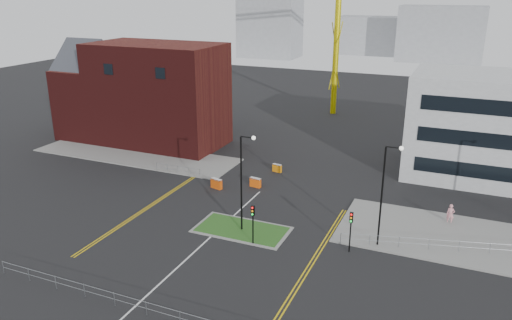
# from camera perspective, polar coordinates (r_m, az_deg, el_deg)

# --- Properties ---
(ground) EXTENTS (200.00, 200.00, 0.00)m
(ground) POSITION_cam_1_polar(r_m,az_deg,el_deg) (41.11, -9.03, -12.10)
(ground) COLOR black
(ground) RESTS_ON ground
(pavement_left) EXTENTS (28.00, 8.00, 0.12)m
(pavement_left) POSITION_cam_1_polar(r_m,az_deg,el_deg) (68.13, -13.57, 0.59)
(pavement_left) COLOR slate
(pavement_left) RESTS_ON ground
(pavement_right) EXTENTS (24.00, 10.00, 0.12)m
(pavement_right) POSITION_cam_1_polar(r_m,az_deg,el_deg) (48.28, 24.02, -8.56)
(pavement_right) COLOR slate
(pavement_right) RESTS_ON ground
(island_kerb) EXTENTS (8.60, 4.60, 0.08)m
(island_kerb) POSITION_cam_1_polar(r_m,az_deg,el_deg) (46.34, -1.63, -7.96)
(island_kerb) COLOR slate
(island_kerb) RESTS_ON ground
(grass_island) EXTENTS (8.00, 4.00, 0.12)m
(grass_island) POSITION_cam_1_polar(r_m,az_deg,el_deg) (46.33, -1.64, -7.94)
(grass_island) COLOR #24531B
(grass_island) RESTS_ON ground
(brick_building) EXTENTS (24.20, 10.07, 14.24)m
(brick_building) POSITION_cam_1_polar(r_m,az_deg,el_deg) (72.78, -13.09, 7.35)
(brick_building) COLOR #411010
(brick_building) RESTS_ON ground
(streetlamp_island) EXTENTS (1.46, 0.36, 9.18)m
(streetlamp_island) POSITION_cam_1_polar(r_m,az_deg,el_deg) (44.06, -1.44, -1.78)
(streetlamp_island) COLOR black
(streetlamp_island) RESTS_ON ground
(streetlamp_right_near) EXTENTS (1.46, 0.36, 9.18)m
(streetlamp_right_near) POSITION_cam_1_polar(r_m,az_deg,el_deg) (42.71, 14.54, -3.13)
(streetlamp_right_near) COLOR black
(streetlamp_right_near) RESTS_ON ground
(traffic_light_island) EXTENTS (0.28, 0.33, 3.65)m
(traffic_light_island) POSITION_cam_1_polar(r_m,az_deg,el_deg) (42.83, -0.36, -6.57)
(traffic_light_island) COLOR black
(traffic_light_island) RESTS_ON ground
(traffic_light_right) EXTENTS (0.28, 0.33, 3.65)m
(traffic_light_right) POSITION_cam_1_polar(r_m,az_deg,el_deg) (42.38, 10.79, -7.24)
(traffic_light_right) COLOR black
(traffic_light_right) RESTS_ON ground
(railing_front) EXTENTS (24.05, 0.05, 1.10)m
(railing_front) POSITION_cam_1_polar(r_m,az_deg,el_deg) (36.62, -14.23, -15.34)
(railing_front) COLOR gray
(railing_front) RESTS_ON ground
(railing_left) EXTENTS (6.05, 0.05, 1.10)m
(railing_left) POSITION_cam_1_polar(r_m,az_deg,el_deg) (59.91, -8.93, -0.99)
(railing_left) COLOR gray
(railing_left) RESTS_ON ground
(railing_right) EXTENTS (19.05, 5.05, 1.10)m
(railing_right) POSITION_cam_1_polar(r_m,az_deg,el_deg) (45.67, 22.23, -8.90)
(railing_right) COLOR gray
(railing_right) RESTS_ON ground
(centre_line) EXTENTS (0.15, 30.00, 0.01)m
(centre_line) POSITION_cam_1_polar(r_m,az_deg,el_deg) (42.56, -7.59, -10.84)
(centre_line) COLOR silver
(centre_line) RESTS_ON ground
(yellow_left_a) EXTENTS (0.12, 24.00, 0.01)m
(yellow_left_a) POSITION_cam_1_polar(r_m,az_deg,el_deg) (52.99, -11.60, -4.78)
(yellow_left_a) COLOR gold
(yellow_left_a) RESTS_ON ground
(yellow_left_b) EXTENTS (0.12, 24.00, 0.01)m
(yellow_left_b) POSITION_cam_1_polar(r_m,az_deg,el_deg) (52.83, -11.34, -4.83)
(yellow_left_b) COLOR gold
(yellow_left_b) RESTS_ON ground
(yellow_right_a) EXTENTS (0.12, 20.00, 0.01)m
(yellow_right_a) POSITION_cam_1_polar(r_m,az_deg,el_deg) (42.40, 6.61, -10.92)
(yellow_right_a) COLOR gold
(yellow_right_a) RESTS_ON ground
(yellow_right_b) EXTENTS (0.12, 20.00, 0.01)m
(yellow_right_b) POSITION_cam_1_polar(r_m,az_deg,el_deg) (42.33, 7.00, -10.99)
(yellow_right_b) COLOR gold
(yellow_right_b) RESTS_ON ground
(skyline_a) EXTENTS (18.00, 12.00, 22.00)m
(skyline_a) POSITION_cam_1_polar(r_m,az_deg,el_deg) (161.07, 1.62, 15.58)
(skyline_a) COLOR gray
(skyline_a) RESTS_ON ground
(skyline_b) EXTENTS (24.00, 12.00, 16.00)m
(skyline_b) POSITION_cam_1_polar(r_m,az_deg,el_deg) (160.16, 20.38, 13.34)
(skyline_b) COLOR gray
(skyline_b) RESTS_ON ground
(skyline_d) EXTENTS (30.00, 12.00, 12.00)m
(skyline_d) POSITION_cam_1_polar(r_m,az_deg,el_deg) (172.22, 14.42, 13.58)
(skyline_d) COLOR gray
(skyline_d) RESTS_ON ground
(pedestrian) EXTENTS (0.71, 0.47, 1.95)m
(pedestrian) POSITION_cam_1_polar(r_m,az_deg,el_deg) (50.53, 21.33, -5.79)
(pedestrian) COLOR pink
(pedestrian) RESTS_ON ground
(barrier_left) EXTENTS (1.42, 0.80, 1.14)m
(barrier_left) POSITION_cam_1_polar(r_m,az_deg,el_deg) (55.39, -4.54, -2.66)
(barrier_left) COLOR #D54B0B
(barrier_left) RESTS_ON ground
(barrier_mid) EXTENTS (1.21, 0.62, 0.97)m
(barrier_mid) POSITION_cam_1_polar(r_m,az_deg,el_deg) (60.19, 2.42, -0.89)
(barrier_mid) COLOR orange
(barrier_mid) RESTS_ON ground
(barrier_right) EXTENTS (1.32, 0.62, 1.07)m
(barrier_right) POSITION_cam_1_polar(r_m,az_deg,el_deg) (55.63, -0.07, -2.54)
(barrier_right) COLOR #EA550D
(barrier_right) RESTS_ON ground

